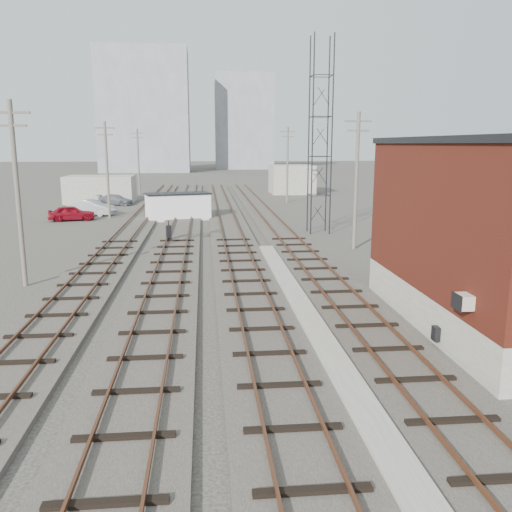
{
  "coord_description": "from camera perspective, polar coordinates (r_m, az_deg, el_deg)",
  "views": [
    {
      "loc": [
        -3.52,
        -7.17,
        6.95
      ],
      "look_at": [
        -1.34,
        15.64,
        2.2
      ],
      "focal_mm": 38.0,
      "sensor_mm": 36.0,
      "label": 1
    }
  ],
  "objects": [
    {
      "name": "lattice_tower",
      "position": [
        43.13,
        6.77,
        12.36
      ],
      "size": [
        1.6,
        1.6,
        15.0
      ],
      "color": "black",
      "rests_on": "ground"
    },
    {
      "name": "car_red",
      "position": [
        52.91,
        -18.84,
        4.31
      ],
      "size": [
        4.43,
        2.52,
        1.42
      ],
      "primitive_type": "imported",
      "rotation": [
        0.0,
        0.0,
        1.78
      ],
      "color": "maroon",
      "rests_on": "ground"
    },
    {
      "name": "shed_left",
      "position": [
        68.53,
        -16.05,
        6.78
      ],
      "size": [
        8.0,
        5.0,
        3.2
      ],
      "primitive_type": "cube",
      "color": "gray",
      "rests_on": "ground"
    },
    {
      "name": "utility_pole_left_a",
      "position": [
        28.7,
        -23.84,
        6.42
      ],
      "size": [
        1.8,
        0.24,
        9.0
      ],
      "color": "#595147",
      "rests_on": "ground"
    },
    {
      "name": "car_silver",
      "position": [
        56.23,
        -16.92,
        4.9
      ],
      "size": [
        4.98,
        3.12,
        1.55
      ],
      "primitive_type": "imported",
      "rotation": [
        0.0,
        0.0,
        1.23
      ],
      "color": "#ABACB3",
      "rests_on": "ground"
    },
    {
      "name": "utility_pole_right_a",
      "position": [
        36.63,
        10.53,
        8.15
      ],
      "size": [
        1.8,
        0.24,
        9.0
      ],
      "color": "#595147",
      "rests_on": "ground"
    },
    {
      "name": "track_right",
      "position": [
        47.06,
        1.95,
        3.34
      ],
      "size": [
        3.2,
        90.0,
        0.39
      ],
      "color": "#332D28",
      "rests_on": "ground"
    },
    {
      "name": "ground",
      "position": [
        67.62,
        -2.46,
        5.8
      ],
      "size": [
        320.0,
        320.0,
        0.0
      ],
      "primitive_type": "plane",
      "color": "#282621",
      "rests_on": "ground"
    },
    {
      "name": "utility_pole_left_b",
      "position": [
        52.98,
        -15.41,
        8.97
      ],
      "size": [
        1.8,
        0.24,
        9.0
      ],
      "color": "#595147",
      "rests_on": "ground"
    },
    {
      "name": "apartment_left",
      "position": [
        143.13,
        -11.64,
        14.7
      ],
      "size": [
        22.0,
        14.0,
        30.0
      ],
      "primitive_type": "cube",
      "color": "gray",
      "rests_on": "ground"
    },
    {
      "name": "utility_pole_right_b",
      "position": [
        65.97,
        3.33,
        9.82
      ],
      "size": [
        1.8,
        0.24,
        9.0
      ],
      "color": "#595147",
      "rests_on": "ground"
    },
    {
      "name": "platform_curb",
      "position": [
        22.6,
        5.07,
        -5.9
      ],
      "size": [
        0.9,
        28.0,
        0.26
      ],
      "primitive_type": "cube",
      "color": "gray",
      "rests_on": "ground"
    },
    {
      "name": "shed_right",
      "position": [
        78.34,
        3.78,
        8.06
      ],
      "size": [
        6.0,
        6.0,
        4.0
      ],
      "primitive_type": "cube",
      "color": "gray",
      "rests_on": "ground"
    },
    {
      "name": "track_left",
      "position": [
        47.06,
        -12.72,
        3.06
      ],
      "size": [
        3.2,
        90.0,
        0.39
      ],
      "color": "#332D28",
      "rests_on": "ground"
    },
    {
      "name": "apartment_right",
      "position": [
        157.71,
        -1.31,
        13.9
      ],
      "size": [
        16.0,
        12.0,
        26.0
      ],
      "primitive_type": "cube",
      "color": "gray",
      "rests_on": "ground"
    },
    {
      "name": "track_mid_left",
      "position": [
        46.72,
        -7.84,
        3.18
      ],
      "size": [
        3.2,
        90.0,
        0.39
      ],
      "color": "#332D28",
      "rests_on": "ground"
    },
    {
      "name": "car_grey",
      "position": [
        65.11,
        -14.57,
        5.75
      ],
      "size": [
        4.53,
        3.22,
        1.22
      ],
      "primitive_type": "imported",
      "rotation": [
        0.0,
        0.0,
        1.17
      ],
      "color": "slate",
      "rests_on": "ground"
    },
    {
      "name": "track_mid_right",
      "position": [
        46.72,
        -2.93,
        3.27
      ],
      "size": [
        3.2,
        90.0,
        0.39
      ],
      "color": "#332D28",
      "rests_on": "ground"
    },
    {
      "name": "brick_building",
      "position": [
        22.36,
        24.16,
        2.14
      ],
      "size": [
        6.54,
        12.2,
        7.22
      ],
      "color": "gray",
      "rests_on": "ground"
    },
    {
      "name": "site_trailer",
      "position": [
        51.19,
        -8.21,
        5.21
      ],
      "size": [
        6.4,
        3.99,
        2.5
      ],
      "rotation": [
        0.0,
        0.0,
        0.25
      ],
      "color": "white",
      "rests_on": "ground"
    },
    {
      "name": "utility_pole_left_c",
      "position": [
        77.72,
        -12.28,
        9.86
      ],
      "size": [
        1.8,
        0.24,
        9.0
      ],
      "color": "#595147",
      "rests_on": "ground"
    },
    {
      "name": "switch_stand",
      "position": [
        39.51,
        -9.18,
        2.44
      ],
      "size": [
        0.42,
        0.42,
        1.46
      ],
      "rotation": [
        0.0,
        0.0,
        0.28
      ],
      "color": "black",
      "rests_on": "ground"
    }
  ]
}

